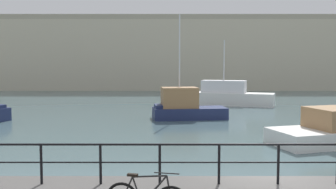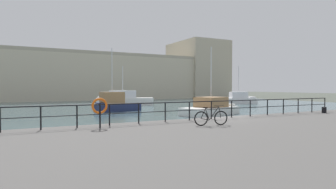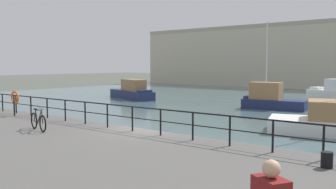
# 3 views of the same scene
# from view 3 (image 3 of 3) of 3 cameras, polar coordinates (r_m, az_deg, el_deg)

# --- Properties ---
(ground_plane) EXTENTS (240.00, 240.00, 0.00)m
(ground_plane) POSITION_cam_3_polar(r_m,az_deg,el_deg) (16.44, -3.64, -8.62)
(ground_plane) COLOR #4C5147
(water_basin) EXTENTS (80.00, 60.00, 0.01)m
(water_basin) POSITION_cam_3_polar(r_m,az_deg,el_deg) (43.63, 23.79, -0.72)
(water_basin) COLOR #476066
(water_basin) RESTS_ON ground_plane
(quay_promenade) EXTENTS (56.00, 13.00, 0.95)m
(quay_promenade) POSITION_cam_3_polar(r_m,az_deg,el_deg) (12.41, -24.45, -11.15)
(quay_promenade) COLOR #565451
(quay_promenade) RESTS_ON ground_plane
(moored_white_yacht) EXTENTS (7.87, 4.50, 2.16)m
(moored_white_yacht) POSITION_cam_3_polar(r_m,az_deg,el_deg) (41.07, -5.59, 0.47)
(moored_white_yacht) COLOR navy
(moored_white_yacht) RESTS_ON water_basin
(moored_small_launch) EXTENTS (5.48, 2.77, 7.44)m
(moored_small_launch) POSITION_cam_3_polar(r_m,az_deg,el_deg) (32.61, 15.68, -0.60)
(moored_small_launch) COLOR navy
(moored_small_launch) RESTS_ON water_basin
(moored_green_narrowboat) EXTENTS (7.18, 4.68, 6.98)m
(moored_green_narrowboat) POSITION_cam_3_polar(r_m,az_deg,el_deg) (21.88, 24.52, -3.82)
(moored_green_narrowboat) COLOR white
(moored_green_narrowboat) RESTS_ON water_basin
(quay_railing) EXTENTS (23.31, 0.07, 1.08)m
(quay_railing) POSITION_cam_3_polar(r_m,az_deg,el_deg) (17.29, -11.17, -2.37)
(quay_railing) COLOR black
(quay_railing) RESTS_ON quay_promenade
(parked_bicycle) EXTENTS (1.74, 0.45, 0.98)m
(parked_bicycle) POSITION_cam_3_polar(r_m,az_deg,el_deg) (16.74, -19.54, -3.97)
(parked_bicycle) COLOR black
(parked_bicycle) RESTS_ON quay_promenade
(mooring_bollard) EXTENTS (0.32, 0.32, 0.44)m
(mooring_bollard) POSITION_cam_3_polar(r_m,az_deg,el_deg) (11.06, 23.49, -9.30)
(mooring_bollard) COLOR black
(mooring_bollard) RESTS_ON quay_promenade
(life_ring_stand) EXTENTS (0.75, 0.16, 1.40)m
(life_ring_stand) POSITION_cam_3_polar(r_m,az_deg,el_deg) (21.90, -22.74, -0.55)
(life_ring_stand) COLOR black
(life_ring_stand) RESTS_ON quay_promenade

